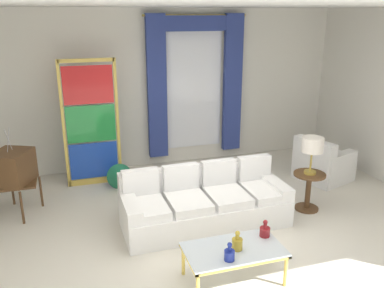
{
  "coord_description": "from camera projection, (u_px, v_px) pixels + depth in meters",
  "views": [
    {
      "loc": [
        -1.69,
        -4.54,
        2.9
      ],
      "look_at": [
        0.01,
        0.9,
        1.05
      ],
      "focal_mm": 37.81,
      "sensor_mm": 36.0,
      "label": 1
    }
  ],
  "objects": [
    {
      "name": "ground_plane",
      "position": [
        211.0,
        237.0,
        5.5
      ],
      "size": [
        16.0,
        16.0,
        0.0
      ],
      "primitive_type": "plane",
      "color": "silver"
    },
    {
      "name": "bottle_blue_decanter",
      "position": [
        237.0,
        243.0,
        4.45
      ],
      "size": [
        0.12,
        0.12,
        0.23
      ],
      "color": "gold",
      "rests_on": "coffee_table"
    },
    {
      "name": "round_side_table",
      "position": [
        308.0,
        188.0,
        6.17
      ],
      "size": [
        0.48,
        0.48,
        0.59
      ],
      "color": "brown",
      "rests_on": "ground"
    },
    {
      "name": "stained_glass_divider",
      "position": [
        91.0,
        126.0,
        6.91
      ],
      "size": [
        0.95,
        0.05,
        2.2
      ],
      "color": "gold",
      "rests_on": "ground"
    },
    {
      "name": "couch_white_long",
      "position": [
        203.0,
        203.0,
        5.8
      ],
      "size": [
        2.35,
        0.96,
        0.86
      ],
      "color": "white",
      "rests_on": "ground"
    },
    {
      "name": "table_lamp_brass",
      "position": [
        312.0,
        146.0,
        5.96
      ],
      "size": [
        0.32,
        0.32,
        0.57
      ],
      "color": "#B29338",
      "rests_on": "round_side_table"
    },
    {
      "name": "bottle_crystal_tall",
      "position": [
        229.0,
        254.0,
        4.26
      ],
      "size": [
        0.11,
        0.11,
        0.21
      ],
      "color": "navy",
      "rests_on": "coffee_table"
    },
    {
      "name": "ceiling_slab",
      "position": [
        193.0,
        4.0,
        5.29
      ],
      "size": [
        8.0,
        7.6,
        0.04
      ],
      "primitive_type": "cube",
      "color": "white"
    },
    {
      "name": "bottle_amber_squat",
      "position": [
        265.0,
        231.0,
        4.72
      ],
      "size": [
        0.12,
        0.12,
        0.21
      ],
      "color": "maroon",
      "rests_on": "coffee_table"
    },
    {
      "name": "vintage_tv",
      "position": [
        12.0,
        169.0,
        5.92
      ],
      "size": [
        0.71,
        0.75,
        1.35
      ],
      "color": "brown",
      "rests_on": "ground"
    },
    {
      "name": "wall_rear",
      "position": [
        158.0,
        89.0,
        7.81
      ],
      "size": [
        8.0,
        0.12,
        3.0
      ],
      "primitive_type": "cube",
      "color": "white",
      "rests_on": "ground"
    },
    {
      "name": "armchair_white",
      "position": [
        322.0,
        165.0,
        7.3
      ],
      "size": [
        1.03,
        1.01,
        0.8
      ],
      "color": "white",
      "rests_on": "ground"
    },
    {
      "name": "curtained_window",
      "position": [
        196.0,
        76.0,
        7.79
      ],
      "size": [
        2.0,
        0.17,
        2.7
      ],
      "color": "white",
      "rests_on": "ground"
    },
    {
      "name": "peacock_figurine",
      "position": [
        120.0,
        178.0,
        6.9
      ],
      "size": [
        0.44,
        0.6,
        0.5
      ],
      "color": "beige",
      "rests_on": "ground"
    },
    {
      "name": "coffee_table",
      "position": [
        234.0,
        252.0,
        4.5
      ],
      "size": [
        1.1,
        0.62,
        0.41
      ],
      "color": "silver",
      "rests_on": "ground"
    }
  ]
}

